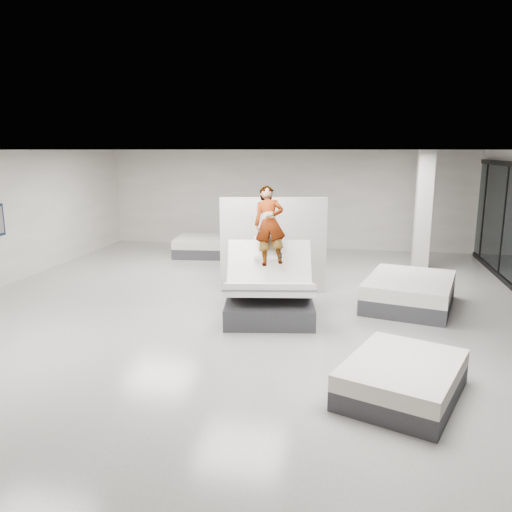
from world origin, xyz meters
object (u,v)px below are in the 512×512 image
divider_panel (273,246)px  flat_bed_right_near (402,379)px  flat_bed_left_far (210,246)px  hero_bed (269,292)px  column (423,211)px  flat_bed_right_far (409,292)px  remote (281,256)px  person (269,242)px

divider_panel → flat_bed_right_near: (2.47, -4.56, -0.84)m
flat_bed_left_far → hero_bed: bearing=-62.3°
flat_bed_right_near → flat_bed_left_far: (-5.01, 8.19, 0.04)m
divider_panel → column: (3.58, 2.94, 0.51)m
flat_bed_left_far → column: column is taller
flat_bed_right_near → flat_bed_right_far: bearing=83.1°
flat_bed_right_far → divider_panel: bearing=170.5°
divider_panel → flat_bed_left_far: (-2.55, 3.63, -0.80)m
divider_panel → flat_bed_right_far: divider_panel is taller
hero_bed → remote: hero_bed is taller
flat_bed_right_near → column: 7.70m
remote → flat_bed_left_far: bearing=110.0°
flat_bed_right_near → column: size_ratio=0.67×
remote → flat_bed_right_far: (2.56, 1.04, -0.89)m
hero_bed → flat_bed_right_near: (2.29, -2.99, -0.20)m
hero_bed → remote: 0.78m
hero_bed → divider_panel: 1.70m
divider_panel → flat_bed_left_far: divider_panel is taller
hero_bed → flat_bed_right_far: (2.78, 1.08, -0.14)m
hero_bed → column: size_ratio=0.77×
remote → column: bearing=44.9°
divider_panel → flat_bed_left_far: 4.50m
flat_bed_right_far → flat_bed_left_far: bearing=143.2°
hero_bed → flat_bed_right_near: hero_bed is taller
divider_panel → column: bearing=28.7°
remote → flat_bed_left_far: size_ratio=0.06×
remote → person: bearing=122.2°
flat_bed_right_near → person: bearing=125.1°
person → remote: 0.46m
flat_bed_right_near → remote: bearing=124.4°
hero_bed → divider_panel: size_ratio=1.03×
flat_bed_right_far → column: column is taller
flat_bed_right_far → column: bearing=79.8°
divider_panel → flat_bed_right_near: size_ratio=1.11×
hero_bed → flat_bed_left_far: size_ratio=1.12×
flat_bed_right_far → flat_bed_right_near: (-0.49, -4.07, -0.06)m
person → flat_bed_left_far: (-2.67, 4.86, -1.11)m
person → remote: size_ratio=12.00×
flat_bed_right_far → remote: bearing=-157.8°
flat_bed_left_far → remote: bearing=-60.3°
flat_bed_right_far → flat_bed_left_far: flat_bed_right_far is taller
person → column: column is taller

